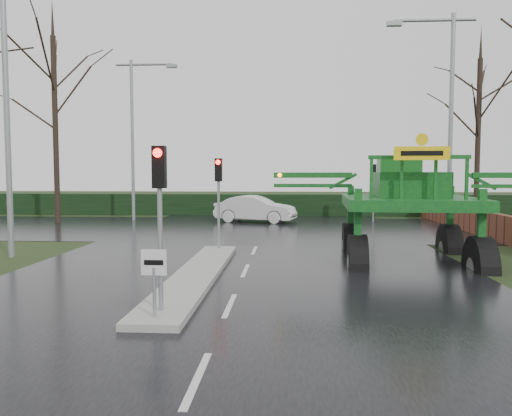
# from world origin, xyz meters

# --- Properties ---
(ground) EXTENTS (140.00, 140.00, 0.00)m
(ground) POSITION_xyz_m (0.00, 0.00, 0.00)
(ground) COLOR black
(ground) RESTS_ON ground
(road_main) EXTENTS (14.00, 80.00, 0.02)m
(road_main) POSITION_xyz_m (0.00, 10.00, 0.00)
(road_main) COLOR black
(road_main) RESTS_ON ground
(road_cross) EXTENTS (80.00, 12.00, 0.02)m
(road_cross) POSITION_xyz_m (0.00, 16.00, 0.01)
(road_cross) COLOR black
(road_cross) RESTS_ON ground
(median_island) EXTENTS (1.20, 10.00, 0.16)m
(median_island) POSITION_xyz_m (-1.30, 3.00, 0.09)
(median_island) COLOR gray
(median_island) RESTS_ON ground
(hedge_row) EXTENTS (44.00, 0.90, 1.50)m
(hedge_row) POSITION_xyz_m (0.00, 24.00, 0.75)
(hedge_row) COLOR black
(hedge_row) RESTS_ON ground
(brick_wall) EXTENTS (0.40, 20.00, 1.20)m
(brick_wall) POSITION_xyz_m (10.50, 16.00, 0.60)
(brick_wall) COLOR #592D1E
(brick_wall) RESTS_ON ground
(keep_left_sign) EXTENTS (0.50, 0.07, 1.35)m
(keep_left_sign) POSITION_xyz_m (-1.30, -1.50, 1.06)
(keep_left_sign) COLOR gray
(keep_left_sign) RESTS_ON ground
(traffic_signal_near) EXTENTS (0.26, 0.33, 3.52)m
(traffic_signal_near) POSITION_xyz_m (-1.30, -1.01, 2.59)
(traffic_signal_near) COLOR gray
(traffic_signal_near) RESTS_ON ground
(traffic_signal_mid) EXTENTS (0.26, 0.33, 3.52)m
(traffic_signal_mid) POSITION_xyz_m (-1.30, 7.49, 2.59)
(traffic_signal_mid) COLOR gray
(traffic_signal_mid) RESTS_ON ground
(traffic_signal_far) EXTENTS (0.26, 0.33, 3.52)m
(traffic_signal_far) POSITION_xyz_m (6.50, 20.01, 2.59)
(traffic_signal_far) COLOR gray
(traffic_signal_far) RESTS_ON ground
(street_light_left_near) EXTENTS (3.85, 0.30, 10.00)m
(street_light_left_near) POSITION_xyz_m (-8.19, 6.00, 5.99)
(street_light_left_near) COLOR gray
(street_light_left_near) RESTS_ON ground
(street_light_right) EXTENTS (3.85, 0.30, 10.00)m
(street_light_right) POSITION_xyz_m (8.19, 12.00, 5.99)
(street_light_right) COLOR gray
(street_light_right) RESTS_ON ground
(street_light_left_far) EXTENTS (3.85, 0.30, 10.00)m
(street_light_left_far) POSITION_xyz_m (-8.19, 20.00, 5.99)
(street_light_left_far) COLOR gray
(street_light_left_far) RESTS_ON ground
(tree_left_far) EXTENTS (7.70, 7.70, 13.26)m
(tree_left_far) POSITION_xyz_m (-12.50, 18.00, 7.15)
(tree_left_far) COLOR black
(tree_left_far) RESTS_ON ground
(tree_right_far) EXTENTS (7.00, 7.00, 12.05)m
(tree_right_far) POSITION_xyz_m (13.00, 21.00, 6.50)
(tree_right_far) COLOR black
(tree_right_far) RESTS_ON ground
(crop_sprayer) EXTENTS (9.35, 6.07, 5.23)m
(crop_sprayer) POSITION_xyz_m (3.51, 5.24, 2.47)
(crop_sprayer) COLOR black
(crop_sprayer) RESTS_ON ground
(white_sedan) EXTENTS (5.12, 2.79, 1.60)m
(white_sedan) POSITION_xyz_m (-0.70, 19.07, 0.00)
(white_sedan) COLOR silver
(white_sedan) RESTS_ON ground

